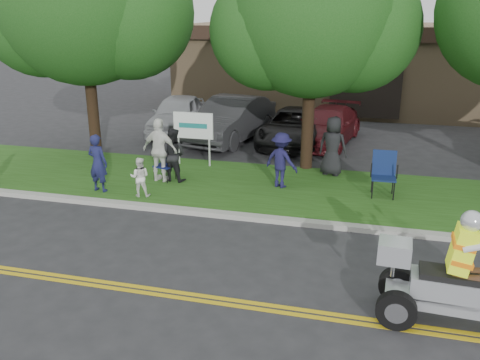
% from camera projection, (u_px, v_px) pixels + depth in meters
% --- Properties ---
extents(ground, '(120.00, 120.00, 0.00)m').
position_uv_depth(ground, '(225.00, 286.00, 9.09)').
color(ground, '#28282B').
rests_on(ground, ground).
extents(centerline_near, '(60.00, 0.10, 0.01)m').
position_uv_depth(centerline_near, '(216.00, 303.00, 8.56)').
color(centerline_near, gold).
rests_on(centerline_near, ground).
extents(centerline_far, '(60.00, 0.10, 0.01)m').
position_uv_depth(centerline_far, '(218.00, 298.00, 8.71)').
color(centerline_far, gold).
rests_on(centerline_far, ground).
extents(curb, '(60.00, 0.25, 0.12)m').
position_uv_depth(curb, '(261.00, 218.00, 11.87)').
color(curb, '#A8A89E').
rests_on(curb, ground).
extents(grass_verge, '(60.00, 4.00, 0.10)m').
position_uv_depth(grass_verge, '(278.00, 189.00, 13.85)').
color(grass_verge, '#244A13').
rests_on(grass_verge, ground).
extents(commercial_building, '(18.00, 8.20, 4.00)m').
position_uv_depth(commercial_building, '(368.00, 66.00, 25.38)').
color(commercial_building, '#9E7F5B').
rests_on(commercial_building, ground).
extents(tree_left, '(6.62, 5.40, 7.78)m').
position_uv_depth(tree_left, '(85.00, 4.00, 15.52)').
color(tree_left, '#332114').
rests_on(tree_left, ground).
extents(tree_mid, '(5.88, 4.80, 7.05)m').
position_uv_depth(tree_mid, '(314.00, 19.00, 14.18)').
color(tree_mid, '#332114').
rests_on(tree_mid, ground).
extents(business_sign, '(1.25, 0.06, 1.75)m').
position_uv_depth(business_sign, '(193.00, 129.00, 15.43)').
color(business_sign, silver).
rests_on(business_sign, ground).
extents(trike_scooter, '(2.95, 1.01, 1.93)m').
position_uv_depth(trike_scooter, '(464.00, 287.00, 7.77)').
color(trike_scooter, black).
rests_on(trike_scooter, ground).
extents(lawn_chair_a, '(0.62, 0.64, 0.97)m').
position_uv_depth(lawn_chair_a, '(167.00, 160.00, 14.33)').
color(lawn_chair_a, black).
rests_on(lawn_chair_a, grass_verge).
extents(lawn_chair_b, '(0.63, 0.65, 1.15)m').
position_uv_depth(lawn_chair_b, '(384.00, 171.00, 13.07)').
color(lawn_chair_b, black).
rests_on(lawn_chair_b, grass_verge).
extents(spectator_adult_left, '(0.61, 0.45, 1.54)m').
position_uv_depth(spectator_adult_left, '(98.00, 163.00, 13.30)').
color(spectator_adult_left, '#1A1D48').
rests_on(spectator_adult_left, grass_verge).
extents(spectator_adult_mid, '(0.80, 0.66, 1.50)m').
position_uv_depth(spectator_adult_mid, '(173.00, 155.00, 14.14)').
color(spectator_adult_mid, black).
rests_on(spectator_adult_mid, grass_verge).
extents(spectator_adult_right, '(1.09, 0.56, 1.78)m').
position_uv_depth(spectator_adult_right, '(160.00, 150.00, 14.05)').
color(spectator_adult_right, white).
rests_on(spectator_adult_right, grass_verge).
extents(spectator_chair_a, '(1.12, 0.90, 1.51)m').
position_uv_depth(spectator_chair_a, '(281.00, 160.00, 13.62)').
color(spectator_chair_a, '#191740').
rests_on(spectator_chair_a, grass_verge).
extents(spectator_chair_b, '(0.95, 0.73, 1.72)m').
position_uv_depth(spectator_chair_b, '(333.00, 146.00, 14.61)').
color(spectator_chair_b, black).
rests_on(spectator_chair_b, grass_verge).
extents(child_right, '(0.58, 0.50, 1.03)m').
position_uv_depth(child_right, '(140.00, 177.00, 13.01)').
color(child_right, white).
rests_on(child_right, grass_verge).
extents(parked_car_far_left, '(2.21, 4.49, 1.47)m').
position_uv_depth(parked_car_far_left, '(178.00, 114.00, 20.15)').
color(parked_car_far_left, '#A1A2A8').
rests_on(parked_car_far_left, ground).
extents(parked_car_left, '(2.59, 5.12, 1.61)m').
position_uv_depth(parked_car_left, '(231.00, 119.00, 18.89)').
color(parked_car_left, '#2B2B2D').
rests_on(parked_car_left, ground).
extents(parked_car_mid, '(2.38, 4.70, 1.27)m').
position_uv_depth(parked_car_mid, '(294.00, 127.00, 18.44)').
color(parked_car_mid, black).
rests_on(parked_car_mid, ground).
extents(parked_car_right, '(2.48, 4.67, 1.29)m').
position_uv_depth(parked_car_right, '(327.00, 126.00, 18.60)').
color(parked_car_right, '#4A1116').
rests_on(parked_car_right, ground).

